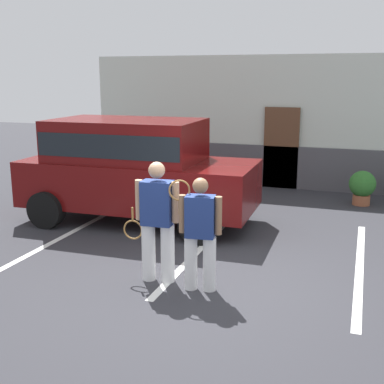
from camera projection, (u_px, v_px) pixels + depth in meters
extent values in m
plane|color=#2D2D33|center=(202.00, 286.00, 7.02)|extent=(40.00, 40.00, 0.00)
cube|color=silver|center=(71.00, 233.00, 9.39)|extent=(0.12, 4.40, 0.01)
cube|color=silver|center=(201.00, 248.00, 8.56)|extent=(0.12, 4.40, 0.01)
cube|color=silver|center=(360.00, 266.00, 7.73)|extent=(0.12, 4.40, 0.01)
cube|color=silver|center=(284.00, 122.00, 12.99)|extent=(10.60, 0.30, 3.41)
cube|color=#4C4C51|center=(281.00, 167.00, 13.07)|extent=(8.90, 0.10, 1.10)
cube|color=brown|center=(281.00, 148.00, 12.94)|extent=(0.90, 0.06, 2.10)
cube|color=#590C0C|center=(139.00, 183.00, 9.96)|extent=(4.64, 2.00, 0.90)
cube|color=#590C0C|center=(127.00, 140.00, 9.84)|extent=(2.94, 1.82, 0.80)
cube|color=black|center=(127.00, 141.00, 9.84)|extent=(2.88, 1.84, 0.44)
cylinder|color=black|center=(226.00, 199.00, 10.47)|extent=(0.73, 0.28, 0.72)
cylinder|color=black|center=(199.00, 224.00, 8.71)|extent=(0.73, 0.28, 0.72)
cylinder|color=black|center=(94.00, 189.00, 11.40)|extent=(0.73, 0.28, 0.72)
cylinder|color=black|center=(46.00, 210.00, 9.64)|extent=(0.73, 0.28, 0.72)
cylinder|color=white|center=(168.00, 254.00, 7.09)|extent=(0.20, 0.20, 0.84)
cylinder|color=white|center=(149.00, 252.00, 7.16)|extent=(0.20, 0.20, 0.84)
cube|color=navy|center=(157.00, 203.00, 6.96)|extent=(0.45, 0.30, 0.63)
sphere|color=tan|center=(157.00, 170.00, 6.85)|extent=(0.23, 0.23, 0.23)
cylinder|color=tan|center=(176.00, 202.00, 6.88)|extent=(0.11, 0.11, 0.57)
cylinder|color=tan|center=(139.00, 200.00, 7.02)|extent=(0.11, 0.11, 0.57)
torus|color=olive|center=(133.00, 230.00, 7.20)|extent=(0.37, 0.05, 0.37)
cylinder|color=olive|center=(133.00, 214.00, 7.15)|extent=(0.03, 0.03, 0.20)
cylinder|color=white|center=(209.00, 264.00, 6.80)|extent=(0.18, 0.18, 0.76)
cylinder|color=white|center=(191.00, 263.00, 6.85)|extent=(0.18, 0.18, 0.76)
cube|color=navy|center=(200.00, 216.00, 6.68)|extent=(0.42, 0.30, 0.57)
sphere|color=#8C6647|center=(200.00, 186.00, 6.58)|extent=(0.21, 0.21, 0.21)
cylinder|color=#8C6647|center=(218.00, 216.00, 6.62)|extent=(0.10, 0.10, 0.52)
cylinder|color=#8C6647|center=(182.00, 214.00, 6.72)|extent=(0.10, 0.10, 0.52)
torus|color=olive|center=(179.00, 190.00, 6.70)|extent=(0.28, 0.15, 0.29)
cylinder|color=olive|center=(180.00, 207.00, 6.76)|extent=(0.03, 0.03, 0.20)
cylinder|color=#9E5638|center=(361.00, 200.00, 11.41)|extent=(0.38, 0.38, 0.23)
sphere|color=#2D6B28|center=(362.00, 184.00, 11.33)|extent=(0.60, 0.60, 0.60)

